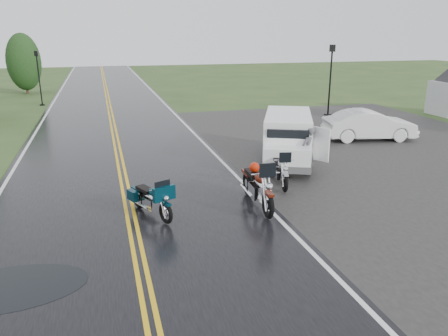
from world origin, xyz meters
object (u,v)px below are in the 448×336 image
motorcycle_teal (165,205)px  person_at_van (308,151)px  van_white (266,148)px  sedan_white (369,126)px  lamp_post_far_right (330,80)px  motorcycle_red (268,194)px  lamp_post_far_left (39,78)px  motorcycle_silver (285,175)px

motorcycle_teal → person_at_van: 6.22m
van_white → person_at_van: (1.36, -0.51, -0.10)m
sedan_white → lamp_post_far_right: (1.32, 6.24, 1.41)m
motorcycle_teal → lamp_post_far_right: bearing=24.3°
person_at_van → motorcycle_teal: bearing=1.9°
motorcycle_teal → van_white: (4.10, 3.46, 0.36)m
motorcycle_red → lamp_post_far_left: (-7.96, 22.46, 1.11)m
person_at_van → sedan_white: bearing=-168.6°
van_white → lamp_post_far_left: size_ratio=1.29×
van_white → lamp_post_far_left: bearing=140.8°
motorcycle_red → sedan_white: motorcycle_red is taller
person_at_van → motorcycle_silver: bearing=19.4°
lamp_post_far_right → lamp_post_far_left: bearing=152.5°
lamp_post_far_left → sedan_white: bearing=-43.8°
sedan_white → person_at_van: bearing=138.6°
motorcycle_teal → lamp_post_far_right: (11.85, 13.14, 1.53)m
motorcycle_red → lamp_post_far_right: 16.42m
motorcycle_silver → person_at_van: person_at_van is taller
motorcycle_silver → van_white: 2.15m
lamp_post_far_right → motorcycle_teal: bearing=-132.1°
motorcycle_silver → lamp_post_far_right: (7.94, 11.79, 1.49)m
person_at_van → lamp_post_far_left: (-10.76, 19.10, 1.01)m
motorcycle_red → van_white: van_white is taller
motorcycle_silver → person_at_van: size_ratio=1.24×
person_at_van → lamp_post_far_right: bearing=-148.6°
sedan_white → lamp_post_far_left: size_ratio=1.13×
motorcycle_silver → lamp_post_far_right: 14.29m
motorcycle_silver → sedan_white: bearing=51.7°
person_at_van → lamp_post_far_right: (6.39, 10.19, 1.27)m
motorcycle_red → lamp_post_far_right: lamp_post_far_right is taller
motorcycle_red → lamp_post_far_left: 23.86m
motorcycle_red → van_white: (1.44, 3.87, 0.20)m
motorcycle_red → person_at_van: 4.37m
person_at_van → lamp_post_far_right: 12.09m
motorcycle_silver → van_white: (0.19, 2.11, 0.32)m
motorcycle_teal → sedan_white: sedan_white is taller
motorcycle_red → motorcycle_teal: size_ratio=1.28×
van_white → motorcycle_teal: bearing=-115.8°
motorcycle_teal → lamp_post_far_left: (-5.29, 22.06, 1.27)m
motorcycle_silver → van_white: bearing=96.5°
motorcycle_teal → lamp_post_far_left: bearing=79.8°
motorcycle_teal → van_white: size_ratio=0.41×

